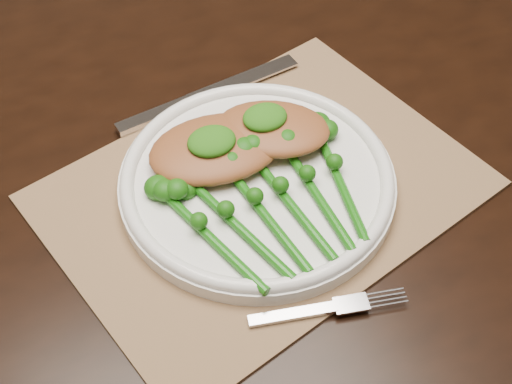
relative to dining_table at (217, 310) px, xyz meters
name	(u,v)px	position (x,y,z in m)	size (l,w,h in m)	color
dining_table	(217,310)	(0.00, 0.00, 0.00)	(1.60, 0.90, 0.75)	black
placemat	(262,190)	(0.03, -0.10, 0.37)	(0.43, 0.31, 0.00)	olive
dinner_plate	(257,180)	(0.03, -0.09, 0.39)	(0.29, 0.29, 0.03)	white
knife	(192,100)	(0.01, 0.05, 0.38)	(0.24, 0.06, 0.01)	silver
fork	(338,306)	(0.04, -0.26, 0.38)	(0.15, 0.04, 0.00)	silver
chicken_fillet_left	(216,148)	(0.00, -0.05, 0.41)	(0.14, 0.10, 0.03)	#95542B
chicken_fillet_right	(273,129)	(0.06, -0.05, 0.41)	(0.12, 0.08, 0.02)	#95542B
pesto_dollop_left	(212,141)	(-0.01, -0.06, 0.42)	(0.05, 0.04, 0.02)	#174E0B
pesto_dollop_right	(265,117)	(0.06, -0.05, 0.43)	(0.05, 0.04, 0.02)	#174E0B
broccolini_bundle	(280,212)	(0.03, -0.15, 0.40)	(0.19, 0.21, 0.04)	#12570B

